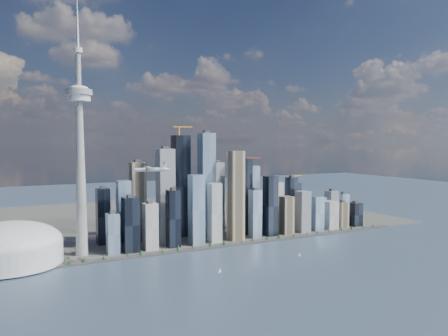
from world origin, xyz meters
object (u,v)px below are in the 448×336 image
dome_stadium (10,246)px  sailboat_west (220,270)px  airplane (151,169)px  sailboat_east (299,255)px  needle_tower (80,148)px

dome_stadium → sailboat_west: bearing=-32.7°
airplane → sailboat_west: bearing=-39.9°
airplane → sailboat_west: airplane is taller
airplane → sailboat_east: airplane is taller
needle_tower → sailboat_east: needle_tower is taller
airplane → sailboat_east: size_ratio=7.28×
dome_stadium → airplane: size_ratio=2.57×
airplane → sailboat_west: 240.85m
needle_tower → dome_stadium: bearing=-175.9°
needle_tower → airplane: bearing=-49.6°
sailboat_east → sailboat_west: bearing=-162.0°
needle_tower → airplane: size_ratio=7.08×
needle_tower → airplane: (115.02, -135.21, -40.58)m
dome_stadium → sailboat_west: (356.77, -229.31, -36.06)m
airplane → needle_tower: bearing=136.2°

